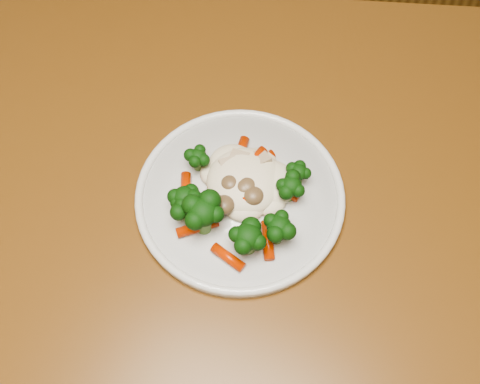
% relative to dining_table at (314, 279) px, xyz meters
% --- Properties ---
extents(dining_table, '(1.38, 1.13, 0.75)m').
position_rel_dining_table_xyz_m(dining_table, '(0.00, 0.00, 0.00)').
color(dining_table, brown).
rests_on(dining_table, ground).
extents(plate, '(0.24, 0.24, 0.01)m').
position_rel_dining_table_xyz_m(plate, '(-0.11, 0.02, 0.11)').
color(plate, silver).
rests_on(plate, dining_table).
extents(meal, '(0.16, 0.16, 0.05)m').
position_rel_dining_table_xyz_m(meal, '(-0.11, 0.01, 0.13)').
color(meal, '#FDEDCB').
rests_on(meal, plate).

